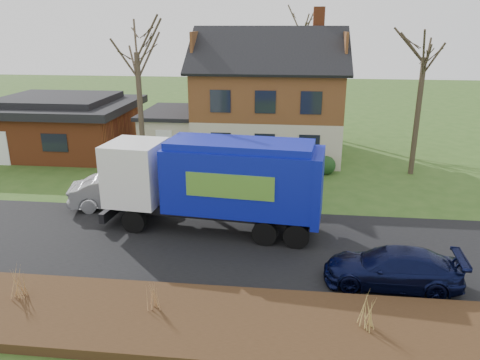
# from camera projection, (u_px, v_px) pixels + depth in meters

# --- Properties ---
(ground) EXTENTS (120.00, 120.00, 0.00)m
(ground) POSITION_uv_depth(u_px,v_px,m) (197.00, 243.00, 18.54)
(ground) COLOR #2F501A
(ground) RESTS_ON ground
(road) EXTENTS (80.00, 7.00, 0.02)m
(road) POSITION_uv_depth(u_px,v_px,m) (197.00, 242.00, 18.54)
(road) COLOR black
(road) RESTS_ON ground
(mulch_verge) EXTENTS (80.00, 3.50, 0.30)m
(mulch_verge) POSITION_uv_depth(u_px,v_px,m) (160.00, 319.00, 13.50)
(mulch_verge) COLOR #301F10
(mulch_verge) RESTS_ON ground
(main_house) EXTENTS (12.95, 8.95, 9.26)m
(main_house) POSITION_uv_depth(u_px,v_px,m) (261.00, 92.00, 30.20)
(main_house) COLOR beige
(main_house) RESTS_ON ground
(ranch_house) EXTENTS (9.80, 8.20, 3.70)m
(ranch_house) POSITION_uv_depth(u_px,v_px,m) (60.00, 124.00, 31.51)
(ranch_house) COLOR #974420
(ranch_house) RESTS_ON ground
(garbage_truck) EXTENTS (9.25, 3.31, 3.88)m
(garbage_truck) POSITION_uv_depth(u_px,v_px,m) (217.00, 179.00, 19.04)
(garbage_truck) COLOR black
(garbage_truck) RESTS_ON ground
(silver_sedan) EXTENTS (4.95, 2.76, 1.54)m
(silver_sedan) POSITION_uv_depth(u_px,v_px,m) (121.00, 191.00, 21.98)
(silver_sedan) COLOR #ABADB3
(silver_sedan) RESTS_ON ground
(navy_wagon) EXTENTS (4.50, 2.04, 1.28)m
(navy_wagon) POSITION_uv_depth(u_px,v_px,m) (392.00, 268.00, 15.34)
(navy_wagon) COLOR black
(navy_wagon) RESTS_ON ground
(tree_front_west) EXTENTS (3.21, 3.21, 9.53)m
(tree_front_west) POSITION_uv_depth(u_px,v_px,m) (135.00, 32.00, 23.66)
(tree_front_west) COLOR #433628
(tree_front_west) RESTS_ON ground
(tree_front_east) EXTENTS (3.36, 3.36, 9.35)m
(tree_front_east) POSITION_uv_depth(u_px,v_px,m) (427.00, 37.00, 24.68)
(tree_front_east) COLOR #413627
(tree_front_east) RESTS_ON ground
(tree_back) EXTENTS (3.30, 3.30, 10.45)m
(tree_back) POSITION_uv_depth(u_px,v_px,m) (301.00, 17.00, 35.59)
(tree_back) COLOR #3D3525
(tree_back) RESTS_ON ground
(grass_clump_west) EXTENTS (0.38, 0.32, 1.02)m
(grass_clump_west) POSITION_uv_depth(u_px,v_px,m) (18.00, 282.00, 14.16)
(grass_clump_west) COLOR #AE814D
(grass_clump_west) RESTS_ON mulch_verge
(grass_clump_mid) EXTENTS (0.31, 0.26, 0.87)m
(grass_clump_mid) POSITION_uv_depth(u_px,v_px,m) (153.00, 295.00, 13.62)
(grass_clump_mid) COLOR #B07E4D
(grass_clump_mid) RESTS_ON mulch_verge
(grass_clump_east) EXTENTS (0.39, 0.32, 0.98)m
(grass_clump_east) POSITION_uv_depth(u_px,v_px,m) (369.00, 312.00, 12.75)
(grass_clump_east) COLOR tan
(grass_clump_east) RESTS_ON mulch_verge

